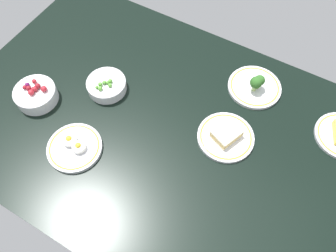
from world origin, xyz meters
The scene contains 6 objects.
dining_table centered at (0.00, 0.00, 2.00)cm, with size 152.35×96.56×4.00cm, color black.
bowl_berries centered at (-46.91, -12.56, 6.90)cm, with size 14.92×14.92×6.97cm.
plate_broccoli centered at (19.03, 30.64, 5.84)cm, with size 19.48×19.48×7.74cm.
plate_sandwich centered at (18.56, 6.66, 5.23)cm, with size 19.16×19.16×4.33cm.
bowl_peas centered at (-27.82, 3.61, 6.32)cm, with size 14.40×14.40×5.45cm.
plate_eggs centered at (-22.91, -21.86, 5.27)cm, with size 18.12×18.12×5.00cm.
Camera 1 is at (28.41, -49.38, 103.42)cm, focal length 35.71 mm.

